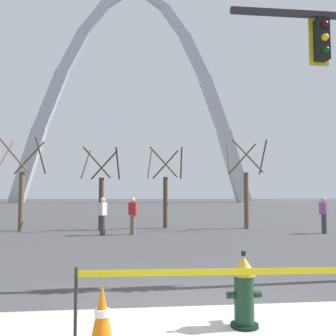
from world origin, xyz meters
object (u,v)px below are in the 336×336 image
fire_hydrant (244,291)px  pedestrian_standing_center (103,216)px  pedestrian_walking_left (324,215)px  traffic_cone_by_hydrant (102,318)px  pedestrian_walking_right (133,215)px  monument_arch (134,106)px

fire_hydrant → pedestrian_standing_center: size_ratio=0.62×
fire_hydrant → pedestrian_walking_left: size_ratio=0.62×
traffic_cone_by_hydrant → pedestrian_walking_right: (0.46, 11.63, 0.46)m
monument_arch → pedestrian_standing_center: bearing=-92.0°
pedestrian_standing_center → pedestrian_walking_right: same height
fire_hydrant → pedestrian_walking_right: pedestrian_walking_right is taller
fire_hydrant → pedestrian_walking_right: size_ratio=0.62×
fire_hydrant → traffic_cone_by_hydrant: size_ratio=1.36×
fire_hydrant → traffic_cone_by_hydrant: (-1.81, -0.53, -0.11)m
traffic_cone_by_hydrant → monument_arch: monument_arch is taller
fire_hydrant → monument_arch: (-0.56, 68.97, 19.04)m
traffic_cone_by_hydrant → pedestrian_walking_left: size_ratio=0.46×
monument_arch → pedestrian_walking_left: monument_arch is taller
traffic_cone_by_hydrant → monument_arch: (1.25, 69.50, 19.15)m
fire_hydrant → monument_arch: bearing=90.5°
fire_hydrant → traffic_cone_by_hydrant: bearing=-163.7°
pedestrian_walking_left → fire_hydrant: bearing=-123.5°
pedestrian_walking_left → pedestrian_standing_center: (-9.68, 0.33, 0.00)m
pedestrian_walking_left → pedestrian_walking_right: (-8.41, 0.46, 0.00)m
fire_hydrant → pedestrian_standing_center: bearing=103.4°
fire_hydrant → pedestrian_standing_center: 11.29m
pedestrian_standing_center → pedestrian_walking_right: size_ratio=1.00×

